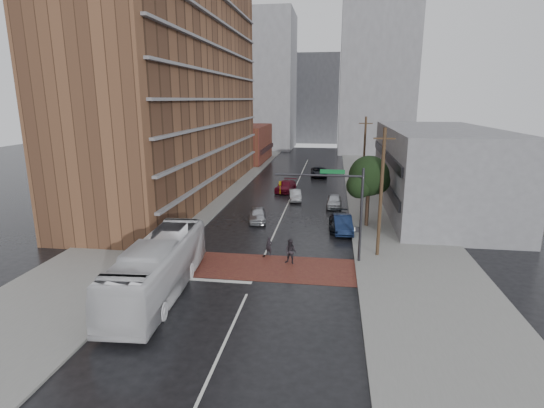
% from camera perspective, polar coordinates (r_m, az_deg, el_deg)
% --- Properties ---
extents(ground, '(160.00, 160.00, 0.00)m').
position_cam_1_polar(ground, '(31.06, -1.91, -8.83)').
color(ground, black).
rests_on(ground, ground).
extents(crosswalk, '(14.00, 5.00, 0.02)m').
position_cam_1_polar(crosswalk, '(31.51, -1.74, -8.47)').
color(crosswalk, brown).
rests_on(crosswalk, ground).
extents(sidewalk_west, '(9.00, 90.00, 0.15)m').
position_cam_1_polar(sidewalk_west, '(56.98, -8.89, 1.68)').
color(sidewalk_west, gray).
rests_on(sidewalk_west, ground).
extents(sidewalk_east, '(9.00, 90.00, 0.15)m').
position_cam_1_polar(sidewalk_east, '(54.87, 14.74, 0.91)').
color(sidewalk_east, gray).
rests_on(sidewalk_east, ground).
extents(apartment_block, '(10.00, 44.00, 28.00)m').
position_cam_1_polar(apartment_block, '(55.61, -12.31, 15.68)').
color(apartment_block, brown).
rests_on(apartment_block, ground).
extents(storefront_west, '(8.00, 16.00, 7.00)m').
position_cam_1_polar(storefront_west, '(84.38, -3.51, 8.12)').
color(storefront_west, maroon).
rests_on(storefront_west, ground).
extents(building_east, '(11.00, 26.00, 9.00)m').
position_cam_1_polar(building_east, '(50.07, 21.37, 4.35)').
color(building_east, gray).
rests_on(building_east, ground).
extents(distant_tower_west, '(18.00, 16.00, 32.00)m').
position_cam_1_polar(distant_tower_west, '(107.96, -2.01, 16.05)').
color(distant_tower_west, gray).
rests_on(distant_tower_west, ground).
extents(distant_tower_east, '(16.00, 14.00, 36.00)m').
position_cam_1_polar(distant_tower_east, '(100.75, 13.93, 16.96)').
color(distant_tower_east, gray).
rests_on(distant_tower_east, ground).
extents(distant_tower_center, '(12.00, 10.00, 24.00)m').
position_cam_1_polar(distant_tower_center, '(123.28, 6.07, 13.86)').
color(distant_tower_center, gray).
rests_on(distant_tower_center, ground).
extents(street_tree, '(4.20, 4.10, 6.90)m').
position_cam_1_polar(street_tree, '(41.01, 12.90, 3.36)').
color(street_tree, '#332319').
rests_on(street_tree, ground).
extents(signal_mast, '(6.50, 0.30, 7.20)m').
position_cam_1_polar(signal_mast, '(31.54, 9.36, 0.40)').
color(signal_mast, '#2D2D33').
rests_on(signal_mast, ground).
extents(utility_pole_near, '(1.60, 0.26, 10.00)m').
position_cam_1_polar(utility_pole_near, '(33.11, 14.46, 1.50)').
color(utility_pole_near, '#473321').
rests_on(utility_pole_near, ground).
extents(utility_pole_far, '(1.60, 0.26, 10.00)m').
position_cam_1_polar(utility_pole_far, '(52.76, 12.27, 6.13)').
color(utility_pole_far, '#473321').
rests_on(utility_pole_far, ground).
extents(transit_bus, '(3.76, 12.79, 3.52)m').
position_cam_1_polar(transit_bus, '(27.79, -15.03, -8.23)').
color(transit_bus, silver).
rests_on(transit_bus, ground).
extents(pedestrian_a, '(0.65, 0.54, 1.52)m').
position_cam_1_polar(pedestrian_a, '(33.49, -0.41, -5.70)').
color(pedestrian_a, black).
rests_on(pedestrian_a, ground).
extents(pedestrian_b, '(1.10, 0.97, 1.90)m').
position_cam_1_polar(pedestrian_b, '(31.83, 2.51, -6.42)').
color(pedestrian_b, '#252126').
rests_on(pedestrian_b, ground).
extents(car_travel_a, '(2.34, 4.43, 1.43)m').
position_cam_1_polar(car_travel_a, '(42.65, -1.97, -1.43)').
color(car_travel_a, '#ABADB3').
rests_on(car_travel_a, ground).
extents(car_travel_b, '(1.95, 4.12, 1.30)m').
position_cam_1_polar(car_travel_b, '(51.56, 3.12, 1.19)').
color(car_travel_b, '#A4A7AC').
rests_on(car_travel_b, ground).
extents(car_travel_c, '(2.80, 5.25, 1.45)m').
position_cam_1_polar(car_travel_c, '(56.56, 1.87, 2.42)').
color(car_travel_c, maroon).
rests_on(car_travel_c, ground).
extents(suv_travel, '(2.83, 5.49, 1.48)m').
position_cam_1_polar(suv_travel, '(68.01, 6.31, 4.31)').
color(suv_travel, black).
rests_on(suv_travel, ground).
extents(car_parked_near, '(1.99, 4.81, 1.55)m').
position_cam_1_polar(car_parked_near, '(39.81, 9.46, -2.66)').
color(car_parked_near, '#132142').
rests_on(car_parked_near, ground).
extents(car_parked_mid, '(2.16, 4.99, 1.43)m').
position_cam_1_polar(car_parked_mid, '(40.68, 9.10, -2.37)').
color(car_parked_mid, black).
rests_on(car_parked_mid, ground).
extents(car_parked_far, '(1.74, 4.27, 1.45)m').
position_cam_1_polar(car_parked_far, '(48.82, 8.36, 0.42)').
color(car_parked_far, '#B8BBC0').
rests_on(car_parked_far, ground).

